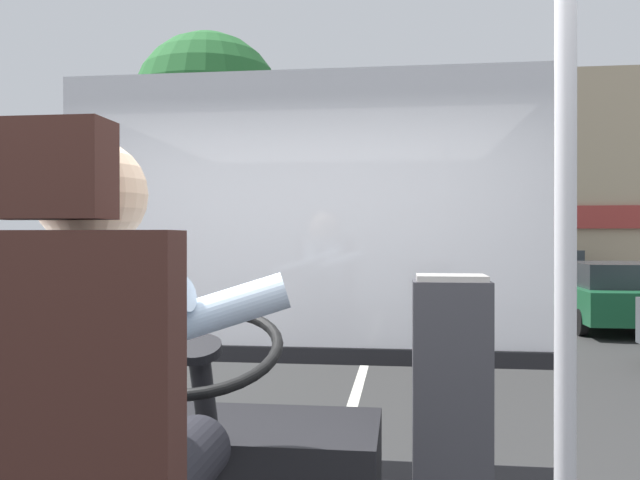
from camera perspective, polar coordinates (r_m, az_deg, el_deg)
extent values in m
cube|color=#2E2E2E|center=(10.62, 4.29, -9.60)|extent=(18.00, 44.00, 0.05)
cube|color=silver|center=(10.62, 4.29, -9.46)|extent=(0.12, 39.60, 0.00)
cube|color=#381E19|center=(1.33, -22.35, -13.62)|extent=(0.48, 0.10, 0.66)
cube|color=#381E19|center=(1.29, -22.38, 5.66)|extent=(0.22, 0.10, 0.18)
cylinder|color=black|center=(1.65, -13.14, -19.63)|extent=(0.17, 0.48, 0.17)
cylinder|color=black|center=(1.72, -19.49, -18.77)|extent=(0.17, 0.48, 0.17)
cylinder|color=silver|center=(1.47, -19.19, -12.82)|extent=(0.35, 0.35, 0.63)
cube|color=black|center=(1.61, -16.33, -8.89)|extent=(0.06, 0.01, 0.39)
sphere|color=beige|center=(1.43, -19.21, 3.75)|extent=(0.23, 0.23, 0.23)
cylinder|color=silver|center=(1.63, -11.90, -7.03)|extent=(0.53, 0.21, 0.24)
cylinder|color=silver|center=(1.71, -18.79, -6.68)|extent=(0.53, 0.21, 0.24)
cube|color=black|center=(2.67, -7.46, -19.52)|extent=(1.10, 0.56, 0.40)
cylinder|color=black|center=(2.24, -9.87, -14.44)|extent=(0.07, 0.23, 0.45)
torus|color=black|center=(2.12, -10.53, -9.32)|extent=(0.53, 0.51, 0.22)
cylinder|color=black|center=(2.12, -10.53, -9.32)|extent=(0.15, 0.15, 0.08)
cylinder|color=#B7B7BC|center=(1.44, 20.51, -5.15)|extent=(0.04, 0.04, 1.93)
cube|color=#333338|center=(2.42, 11.30, -14.76)|extent=(0.27, 0.22, 0.95)
cube|color=#9E9993|center=(2.34, 11.31, -3.23)|extent=(0.24, 0.20, 0.02)
cube|color=silver|center=(3.32, -1.99, 2.78)|extent=(2.50, 0.01, 1.40)
cube|color=black|center=(3.37, -1.99, -9.89)|extent=(2.50, 0.08, 0.08)
cylinder|color=#4C3828|center=(11.50, -9.68, -0.68)|extent=(0.25, 0.25, 3.21)
sphere|color=#25652D|center=(11.72, -9.69, 11.30)|extent=(2.54, 2.54, 2.54)
cube|color=tan|center=(20.51, 17.59, 3.98)|extent=(12.76, 4.32, 6.28)
cube|color=#9E332D|center=(18.29, 18.84, 1.88)|extent=(12.25, 0.12, 0.60)
cube|color=#195633|center=(14.31, 23.89, -4.79)|extent=(1.84, 3.97, 0.60)
cube|color=#282D33|center=(14.05, 24.17, -2.74)|extent=(1.51, 2.18, 0.46)
cylinder|color=black|center=(15.77, 25.65, -5.42)|extent=(0.14, 0.49, 0.49)
cylinder|color=black|center=(15.31, 19.41, -5.58)|extent=(0.14, 0.49, 0.49)
cylinder|color=black|center=(12.93, 21.74, -6.65)|extent=(0.14, 0.49, 0.49)
cube|color=black|center=(18.55, 18.51, -3.42)|extent=(1.90, 4.35, 0.68)
cube|color=#282D33|center=(18.26, 18.67, -1.60)|extent=(1.56, 2.39, 0.52)
cylinder|color=black|center=(20.08, 20.29, -4.12)|extent=(0.14, 0.55, 0.55)
cylinder|color=black|center=(19.75, 15.16, -4.18)|extent=(0.14, 0.55, 0.55)
cylinder|color=black|center=(17.47, 22.30, -4.76)|extent=(0.14, 0.55, 0.55)
cylinder|color=black|center=(17.09, 16.41, -4.87)|extent=(0.14, 0.55, 0.55)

